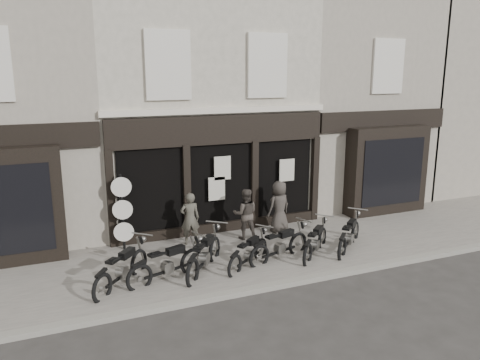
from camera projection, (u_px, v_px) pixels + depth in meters
name	position (u px, v px, depth m)	size (l,w,h in m)	color
ground_plane	(259.00, 268.00, 12.72)	(90.00, 90.00, 0.00)	#2D2B28
pavement	(246.00, 254.00, 13.52)	(30.00, 4.20, 0.12)	#635E57
kerb	(280.00, 285.00, 11.58)	(30.00, 0.25, 0.13)	gray
central_building	(192.00, 103.00, 17.15)	(7.30, 6.22, 8.34)	beige
neighbour_right	(339.00, 101.00, 19.49)	(5.60, 6.73, 8.34)	gray
filler_right	(480.00, 95.00, 22.61)	(11.00, 6.00, 8.20)	gray
motorcycle_0	(122.00, 271.00, 11.45)	(1.74, 1.86, 1.10)	black
motorcycle_1	(168.00, 267.00, 11.75)	(2.19, 1.04, 1.09)	black
motorcycle_2	(204.00, 258.00, 12.27)	(1.71, 2.00, 1.13)	black
motorcycle_3	(249.00, 255.00, 12.60)	(1.76, 1.42, 0.98)	black
motorcycle_4	(280.00, 248.00, 13.05)	(2.14, 0.97, 1.06)	black
motorcycle_5	(315.00, 244.00, 13.36)	(1.74, 1.62, 1.03)	black
motorcycle_6	(349.00, 238.00, 13.78)	(1.87, 1.69, 1.09)	black
man_left	(190.00, 219.00, 14.01)	(0.58, 0.38, 1.60)	#434037
man_centre	(245.00, 214.00, 14.48)	(0.77, 0.60, 1.59)	#3D3731
man_right	(279.00, 207.00, 15.10)	(0.82, 0.54, 1.69)	#37322E
advert_sign_post	(123.00, 216.00, 13.49)	(0.58, 0.37, 2.38)	black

